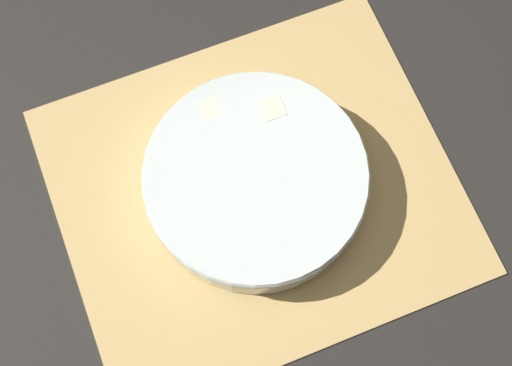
# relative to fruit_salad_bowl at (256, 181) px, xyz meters

# --- Properties ---
(ground_plane) EXTENTS (6.00, 6.00, 0.00)m
(ground_plane) POSITION_rel_fruit_salad_bowl_xyz_m (-0.00, -0.00, -0.04)
(ground_plane) COLOR black
(bamboo_mat_center) EXTENTS (0.50, 0.43, 0.01)m
(bamboo_mat_center) POSITION_rel_fruit_salad_bowl_xyz_m (-0.00, -0.00, -0.04)
(bamboo_mat_center) COLOR tan
(bamboo_mat_center) RESTS_ON ground_plane
(fruit_salad_bowl) EXTENTS (0.28, 0.28, 0.06)m
(fruit_salad_bowl) POSITION_rel_fruit_salad_bowl_xyz_m (0.00, 0.00, 0.00)
(fruit_salad_bowl) COLOR silver
(fruit_salad_bowl) RESTS_ON bamboo_mat_center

